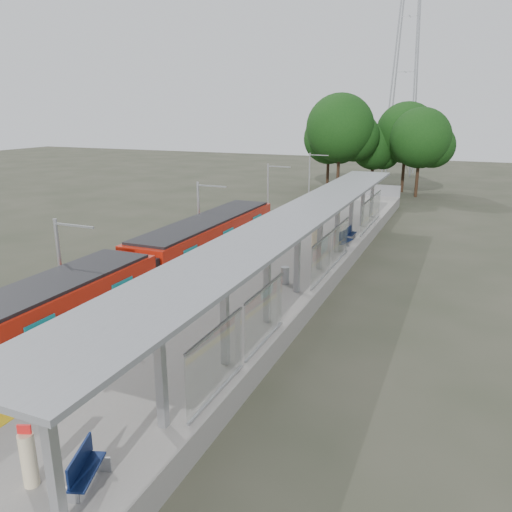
{
  "coord_description": "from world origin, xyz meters",
  "views": [
    {
      "loc": [
        9.27,
        -8.37,
        9.72
      ],
      "look_at": [
        -0.6,
        14.95,
        2.3
      ],
      "focal_mm": 35.0,
      "sensor_mm": 36.0,
      "label": 1
    }
  ],
  "objects_px": {
    "bench_mid": "(343,240)",
    "info_pillar_far": "(314,238)",
    "bench_far": "(351,233)",
    "litter_bin": "(285,275)",
    "bench_near": "(84,468)",
    "info_pillar_near": "(29,459)",
    "train": "(136,281)"
  },
  "relations": [
    {
      "from": "bench_far",
      "to": "litter_bin",
      "type": "xyz_separation_m",
      "value": [
        -1.08,
        -10.58,
        -0.03
      ]
    },
    {
      "from": "bench_far",
      "to": "info_pillar_far",
      "type": "xyz_separation_m",
      "value": [
        -1.63,
        -3.37,
        0.26
      ]
    },
    {
      "from": "bench_mid",
      "to": "litter_bin",
      "type": "bearing_deg",
      "value": -86.79
    },
    {
      "from": "bench_near",
      "to": "info_pillar_near",
      "type": "bearing_deg",
      "value": -177.97
    },
    {
      "from": "bench_far",
      "to": "info_pillar_near",
      "type": "distance_m",
      "value": 26.78
    },
    {
      "from": "bench_mid",
      "to": "info_pillar_far",
      "type": "xyz_separation_m",
      "value": [
        -1.72,
        -0.78,
        0.15
      ]
    },
    {
      "from": "bench_far",
      "to": "info_pillar_far",
      "type": "relative_size",
      "value": 0.79
    },
    {
      "from": "bench_mid",
      "to": "bench_far",
      "type": "distance_m",
      "value": 2.59
    },
    {
      "from": "bench_near",
      "to": "bench_far",
      "type": "relative_size",
      "value": 1.09
    },
    {
      "from": "bench_near",
      "to": "info_pillar_far",
      "type": "height_order",
      "value": "info_pillar_far"
    },
    {
      "from": "bench_near",
      "to": "info_pillar_far",
      "type": "xyz_separation_m",
      "value": [
        -1.07,
        22.87,
        0.23
      ]
    },
    {
      "from": "train",
      "to": "bench_mid",
      "type": "distance_m",
      "value": 14.76
    },
    {
      "from": "bench_far",
      "to": "info_pillar_near",
      "type": "bearing_deg",
      "value": -92.12
    },
    {
      "from": "bench_mid",
      "to": "info_pillar_near",
      "type": "bearing_deg",
      "value": -82.92
    },
    {
      "from": "info_pillar_near",
      "to": "litter_bin",
      "type": "distance_m",
      "value": 16.16
    },
    {
      "from": "info_pillar_far",
      "to": "litter_bin",
      "type": "distance_m",
      "value": 7.24
    },
    {
      "from": "bench_mid",
      "to": "info_pillar_near",
      "type": "relative_size",
      "value": 1.03
    },
    {
      "from": "train",
      "to": "bench_near",
      "type": "height_order",
      "value": "train"
    },
    {
      "from": "bench_near",
      "to": "bench_far",
      "type": "distance_m",
      "value": 26.25
    },
    {
      "from": "bench_mid",
      "to": "litter_bin",
      "type": "distance_m",
      "value": 8.08
    },
    {
      "from": "info_pillar_near",
      "to": "bench_mid",
      "type": "bearing_deg",
      "value": 65.22
    },
    {
      "from": "train",
      "to": "litter_bin",
      "type": "bearing_deg",
      "value": 42.78
    },
    {
      "from": "bench_mid",
      "to": "info_pillar_near",
      "type": "height_order",
      "value": "info_pillar_near"
    },
    {
      "from": "bench_near",
      "to": "bench_mid",
      "type": "distance_m",
      "value": 23.66
    },
    {
      "from": "train",
      "to": "bench_near",
      "type": "bearing_deg",
      "value": -59.98
    },
    {
      "from": "train",
      "to": "bench_mid",
      "type": "xyz_separation_m",
      "value": [
        6.72,
        13.14,
        -0.46
      ]
    },
    {
      "from": "bench_near",
      "to": "bench_mid",
      "type": "relative_size",
      "value": 0.86
    },
    {
      "from": "bench_far",
      "to": "info_pillar_far",
      "type": "height_order",
      "value": "info_pillar_far"
    },
    {
      "from": "bench_mid",
      "to": "info_pillar_far",
      "type": "height_order",
      "value": "info_pillar_far"
    },
    {
      "from": "train",
      "to": "bench_far",
      "type": "distance_m",
      "value": 17.08
    },
    {
      "from": "train",
      "to": "bench_mid",
      "type": "relative_size",
      "value": 16.07
    },
    {
      "from": "bench_far",
      "to": "bench_mid",
      "type": "bearing_deg",
      "value": -86.45
    }
  ]
}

